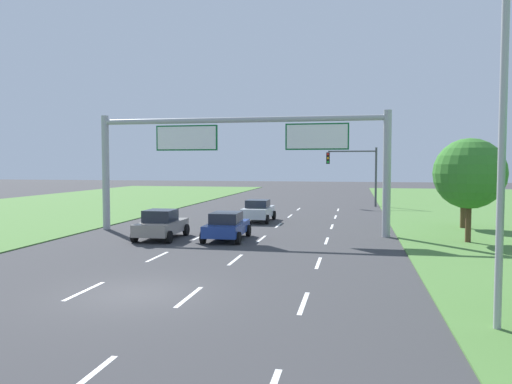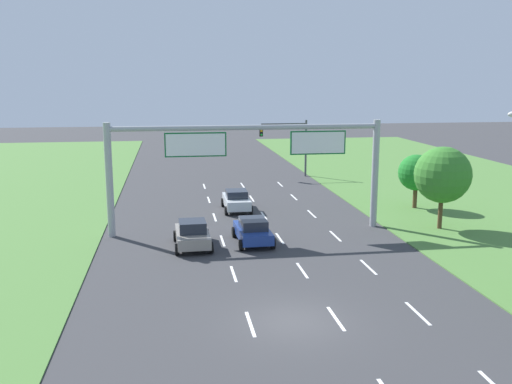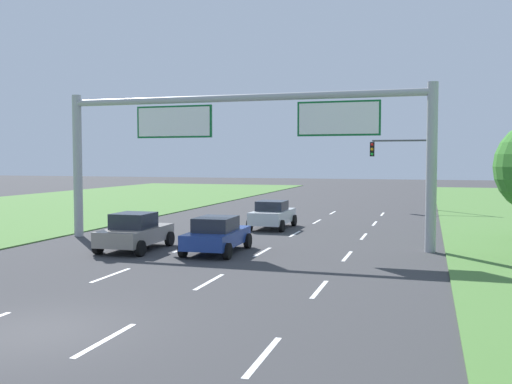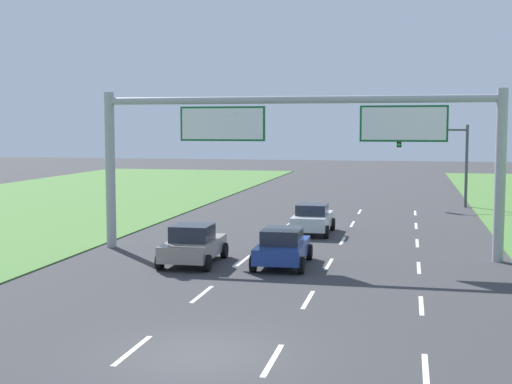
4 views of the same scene
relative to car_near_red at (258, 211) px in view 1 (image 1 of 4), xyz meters
name	(u,v)px [view 1 (image 1 of 4)]	position (x,y,z in m)	size (l,w,h in m)	color
ground_plane	(136,294)	(-0.02, -19.93, -0.77)	(200.00, 200.00, 0.00)	#38383A
lane_dashes_inner_left	(158,257)	(-1.77, -13.93, -0.77)	(0.14, 50.40, 0.01)	white
lane_dashes_inner_right	(235,260)	(1.73, -13.93, -0.77)	(0.14, 50.40, 0.01)	white
lane_dashes_slip	(318,263)	(5.23, -13.93, -0.77)	(0.14, 50.40, 0.01)	white
car_near_red	(258,211)	(0.00, 0.00, 0.00)	(2.00, 3.96, 1.54)	silver
car_lead_silver	(227,226)	(-0.03, -8.64, -0.02)	(2.16, 4.02, 1.49)	navy
car_mid_lane	(161,225)	(-3.59, -8.98, 0.00)	(2.18, 3.97, 1.59)	gray
sign_gantry	(241,149)	(0.12, -5.92, 4.15)	(17.24, 0.44, 7.00)	#9EA0A5
traffic_light_mast	(355,166)	(6.66, 14.10, 3.10)	(4.76, 0.49, 5.60)	#47494F
street_lamp	(486,121)	(9.71, -21.43, 4.31)	(2.61, 0.32, 8.50)	#9EA0A5
roadside_tree_mid	(469,174)	(12.36, -7.31, 2.79)	(3.59, 3.59, 5.36)	#513823
roadside_tree_far	(464,185)	(13.30, -1.35, 1.95)	(2.68, 2.68, 4.07)	#513823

